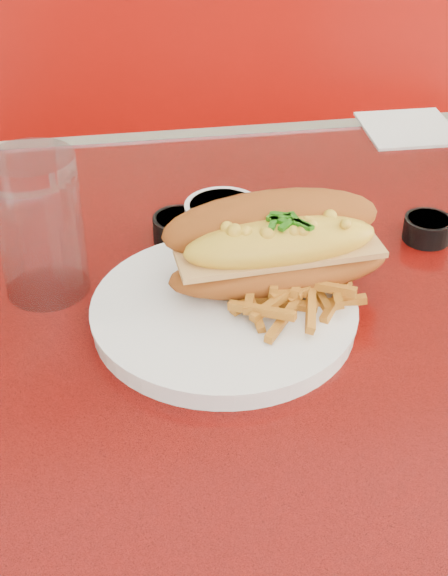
{
  "coord_description": "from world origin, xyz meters",
  "views": [
    {
      "loc": [
        -0.29,
        -0.68,
        1.26
      ],
      "look_at": [
        -0.19,
        -0.05,
        0.81
      ],
      "focal_mm": 50.0,
      "sensor_mm": 36.0,
      "label": 1
    }
  ],
  "objects": [
    {
      "name": "sauce_cup_right",
      "position": [
        0.06,
        0.07,
        0.79
      ],
      "size": [
        0.07,
        0.07,
        0.03
      ],
      "rotation": [
        0.0,
        0.0,
        -0.29
      ],
      "color": "black",
      "rests_on": "diner_table"
    },
    {
      "name": "fries_pile",
      "position": [
        -0.13,
        -0.05,
        0.8
      ],
      "size": [
        0.14,
        0.13,
        0.03
      ],
      "primitive_type": null,
      "rotation": [
        0.0,
        0.0,
        0.28
      ],
      "color": "orange",
      "rests_on": "dinner_plate"
    },
    {
      "name": "fork",
      "position": [
        -0.13,
        -0.04,
        0.79
      ],
      "size": [
        0.03,
        0.13,
        0.0
      ],
      "rotation": [
        0.0,
        0.0,
        1.4
      ],
      "color": "silver",
      "rests_on": "dinner_plate"
    },
    {
      "name": "mac_hoagie",
      "position": [
        -0.14,
        -0.01,
        0.83
      ],
      "size": [
        0.24,
        0.13,
        0.1
      ],
      "rotation": [
        0.0,
        0.0,
        0.08
      ],
      "color": "#A15119",
      "rests_on": "dinner_plate"
    },
    {
      "name": "dinner_plate",
      "position": [
        -0.19,
        -0.05,
        0.78
      ],
      "size": [
        0.35,
        0.35,
        0.02
      ],
      "rotation": [
        0.0,
        0.0,
        0.43
      ],
      "color": "white",
      "rests_on": "diner_table"
    },
    {
      "name": "sauce_cup_left",
      "position": [
        -0.22,
        0.11,
        0.79
      ],
      "size": [
        0.07,
        0.07,
        0.03
      ],
      "rotation": [
        0.0,
        0.0,
        -0.17
      ],
      "color": "black",
      "rests_on": "diner_table"
    },
    {
      "name": "booth_bench_far",
      "position": [
        0.0,
        0.81,
        0.29
      ],
      "size": [
        1.2,
        0.51,
        0.9
      ],
      "color": "#A6110B",
      "rests_on": "ground"
    },
    {
      "name": "diner_table",
      "position": [
        0.0,
        0.0,
        0.61
      ],
      "size": [
        1.23,
        0.83,
        0.77
      ],
      "color": "#B9120B",
      "rests_on": "ground"
    },
    {
      "name": "water_tumbler",
      "position": [
        -0.37,
        0.04,
        0.85
      ],
      "size": [
        0.1,
        0.1,
        0.15
      ],
      "primitive_type": "cylinder",
      "rotation": [
        0.0,
        0.0,
        -0.14
      ],
      "color": "#A4C3D3",
      "rests_on": "diner_table"
    },
    {
      "name": "paper_napkin",
      "position": [
        0.15,
        0.37,
        0.77
      ],
      "size": [
        0.13,
        0.13,
        0.0
      ],
      "primitive_type": "cube",
      "rotation": [
        0.0,
        0.0,
        -0.02
      ],
      "color": "white",
      "rests_on": "diner_table"
    },
    {
      "name": "gravy_ramekin",
      "position": [
        -0.17,
        0.1,
        0.8
      ],
      "size": [
        0.09,
        0.09,
        0.05
      ],
      "rotation": [
        0.0,
        0.0,
        0.02
      ],
      "color": "white",
      "rests_on": "diner_table"
    }
  ]
}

